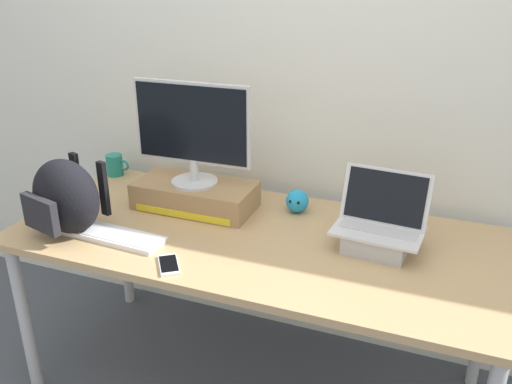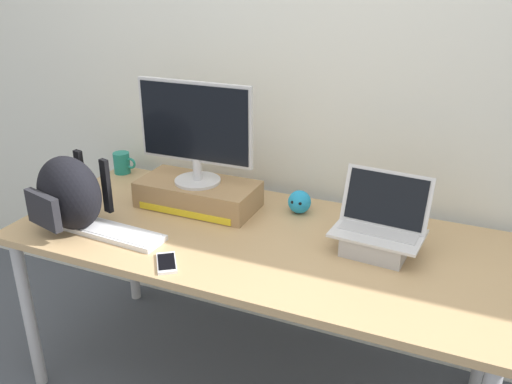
{
  "view_description": "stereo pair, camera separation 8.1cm",
  "coord_description": "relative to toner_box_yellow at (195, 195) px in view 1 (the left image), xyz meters",
  "views": [
    {
      "loc": [
        0.68,
        -1.75,
        1.74
      ],
      "look_at": [
        0.0,
        0.0,
        0.92
      ],
      "focal_mm": 38.7,
      "sensor_mm": 36.0,
      "label": 1
    },
    {
      "loc": [
        0.75,
        -1.72,
        1.74
      ],
      "look_at": [
        0.0,
        0.0,
        0.92
      ],
      "focal_mm": 38.7,
      "sensor_mm": 36.0,
      "label": 2
    }
  ],
  "objects": [
    {
      "name": "desktop_monitor",
      "position": [
        0.0,
        -0.0,
        0.28
      ],
      "size": [
        0.5,
        0.19,
        0.43
      ],
      "rotation": [
        0.0,
        0.0,
        0.02
      ],
      "color": "silver",
      "rests_on": "toner_box_yellow"
    },
    {
      "name": "open_laptop",
      "position": [
        0.78,
        -0.08,
        0.0
      ],
      "size": [
        0.33,
        0.24,
        0.28
      ],
      "rotation": [
        0.0,
        0.0,
        -0.08
      ],
      "color": "#ADADB2",
      "rests_on": "desk"
    },
    {
      "name": "cell_phone",
      "position": [
        0.13,
        -0.47,
        -0.05
      ],
      "size": [
        0.13,
        0.15,
        0.01
      ],
      "rotation": [
        0.0,
        0.0,
        0.61
      ],
      "color": "silver",
      "rests_on": "desk"
    },
    {
      "name": "external_keyboard",
      "position": [
        -0.18,
        -0.36,
        -0.04
      ],
      "size": [
        0.45,
        0.15,
        0.02
      ],
      "rotation": [
        0.0,
        0.0,
        -0.06
      ],
      "color": "white",
      "rests_on": "desk"
    },
    {
      "name": "plush_toy",
      "position": [
        0.42,
        0.11,
        -0.01
      ],
      "size": [
        0.1,
        0.1,
        0.1
      ],
      "color": "#2393CC",
      "rests_on": "desk"
    },
    {
      "name": "toner_box_yellow",
      "position": [
        0.0,
        0.0,
        0.0
      ],
      "size": [
        0.5,
        0.25,
        0.11
      ],
      "color": "#9E7A51",
      "rests_on": "desk"
    },
    {
      "name": "messenger_backpack",
      "position": [
        -0.36,
        -0.37,
        0.09
      ],
      "size": [
        0.34,
        0.3,
        0.29
      ],
      "rotation": [
        0.0,
        0.0,
        -0.26
      ],
      "color": "black",
      "rests_on": "desk"
    },
    {
      "name": "desk",
      "position": [
        0.33,
        -0.14,
        -0.12
      ],
      "size": [
        1.87,
        0.84,
        0.74
      ],
      "color": "tan",
      "rests_on": "ground"
    },
    {
      "name": "coffee_mug",
      "position": [
        -0.53,
        0.19,
        -0.0
      ],
      "size": [
        0.12,
        0.08,
        0.1
      ],
      "color": "#1E7F70",
      "rests_on": "desk"
    },
    {
      "name": "back_wall",
      "position": [
        0.33,
        0.37,
        0.5
      ],
      "size": [
        7.0,
        0.1,
        2.6
      ],
      "primitive_type": "cube",
      "color": "silver",
      "rests_on": "ground"
    }
  ]
}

